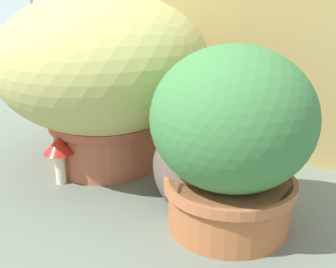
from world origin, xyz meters
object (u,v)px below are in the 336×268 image
grass_planter (103,70)px  cat (191,167)px  mushroom_ornament_red (59,149)px  leafy_planter (232,137)px

grass_planter → cat: bearing=-16.9°
grass_planter → mushroom_ornament_red: grass_planter is taller
leafy_planter → cat: (-0.11, 0.01, -0.11)m
grass_planter → leafy_planter: bearing=-14.6°
cat → mushroom_ornament_red: cat is taller
grass_planter → leafy_planter: 0.51m
mushroom_ornament_red → cat: bearing=9.3°
mushroom_ornament_red → grass_planter: bearing=83.6°
leafy_planter → cat: leafy_planter is taller
leafy_planter → mushroom_ornament_red: bearing=-174.3°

